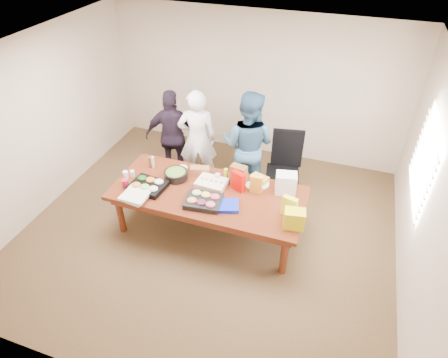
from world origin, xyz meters
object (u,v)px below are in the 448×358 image
at_px(person_center, 198,139).
at_px(salad_bowl, 176,175).
at_px(conference_table, 209,211).
at_px(office_chair, 282,172).
at_px(person_right, 248,145).
at_px(sheet_cake, 212,183).

relative_size(person_center, salad_bowl, 4.99).
xyz_separation_m(conference_table, salad_bowl, (-0.58, 0.16, 0.43)).
bearing_deg(conference_table, office_chair, 49.55).
bearing_deg(person_center, office_chair, 157.30).
height_order(person_center, person_right, person_right).
xyz_separation_m(sheet_cake, salad_bowl, (-0.57, -0.01, 0.02)).
bearing_deg(person_right, conference_table, 81.65).
relative_size(conference_table, office_chair, 2.35).
bearing_deg(salad_bowl, person_right, 49.42).
distance_m(sheet_cake, salad_bowl, 0.57).
bearing_deg(conference_table, sheet_cake, 92.66).
relative_size(office_chair, person_center, 0.67).
xyz_separation_m(person_center, person_right, (0.87, 0.03, 0.04)).
distance_m(conference_table, person_center, 1.37).
xyz_separation_m(conference_table, person_center, (-0.61, 1.11, 0.51)).
bearing_deg(salad_bowl, conference_table, -15.42).
distance_m(person_center, person_right, 0.88).
height_order(conference_table, person_center, person_center).
distance_m(conference_table, person_right, 1.29).
xyz_separation_m(conference_table, office_chair, (0.88, 1.04, 0.22)).
bearing_deg(office_chair, conference_table, -140.48).
bearing_deg(sheet_cake, conference_table, -83.33).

